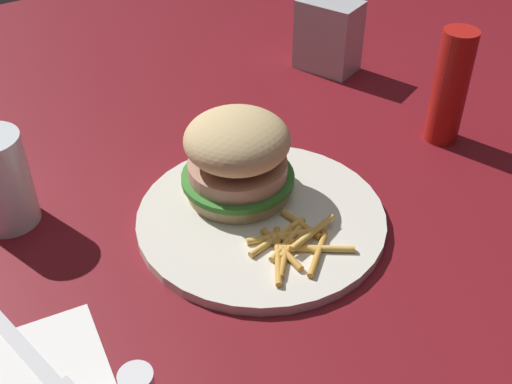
# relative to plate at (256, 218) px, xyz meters

# --- Properties ---
(ground_plane) EXTENTS (1.60, 1.60, 0.00)m
(ground_plane) POSITION_rel_plate_xyz_m (-0.00, 0.00, -0.01)
(ground_plane) COLOR maroon
(plate) EXTENTS (0.27, 0.27, 0.01)m
(plate) POSITION_rel_plate_xyz_m (0.00, 0.00, 0.00)
(plate) COLOR silver
(plate) RESTS_ON ground_plane
(sandwich) EXTENTS (0.13, 0.13, 0.10)m
(sandwich) POSITION_rel_plate_xyz_m (-0.00, -0.04, 0.06)
(sandwich) COLOR tan
(sandwich) RESTS_ON plate
(fries_pile) EXTENTS (0.11, 0.10, 0.01)m
(fries_pile) POSITION_rel_plate_xyz_m (-0.00, 0.07, 0.01)
(fries_pile) COLOR gold
(fries_pile) RESTS_ON plate
(napkin) EXTENTS (0.12, 0.12, 0.00)m
(napkin) POSITION_rel_plate_xyz_m (0.26, 0.06, -0.01)
(napkin) COLOR white
(napkin) RESTS_ON ground_plane
(fork) EXTENTS (0.05, 0.17, 0.00)m
(fork) POSITION_rel_plate_xyz_m (0.26, 0.06, -0.00)
(fork) COLOR silver
(fork) RESTS_ON napkin
(drink_glass) EXTENTS (0.07, 0.07, 0.11)m
(drink_glass) POSITION_rel_plate_xyz_m (0.23, -0.15, 0.04)
(drink_glass) COLOR silver
(drink_glass) RESTS_ON ground_plane
(napkin_dispenser) EXTENTS (0.09, 0.11, 0.11)m
(napkin_dispenser) POSITION_rel_plate_xyz_m (-0.30, -0.25, 0.05)
(napkin_dispenser) COLOR #B7BABF
(napkin_dispenser) RESTS_ON ground_plane
(ketchup_bottle) EXTENTS (0.04, 0.04, 0.15)m
(ketchup_bottle) POSITION_rel_plate_xyz_m (-0.30, -0.01, 0.07)
(ketchup_bottle) COLOR #B21914
(ketchup_bottle) RESTS_ON ground_plane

